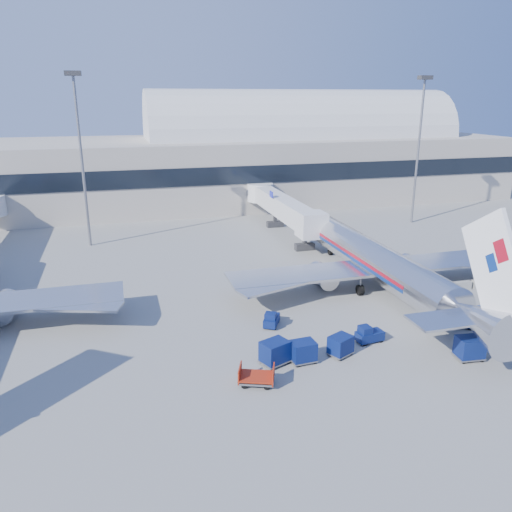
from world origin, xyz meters
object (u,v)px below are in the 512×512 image
object	(u,v)px
tug_lead	(369,334)
cart_train_c	(275,352)
barrier_near	(458,286)
tug_right	(460,320)
cart_train_b	(303,351)
jetbridge_near	(280,205)
cart_train_a	(341,345)
tug_left	(271,319)
airliner_main	(380,263)
barrier_mid	(485,283)
mast_west	(79,135)
mast_east	(420,129)
cart_open_red	(257,378)
cart_solo_near	(470,348)
barrier_far	(510,280)
cart_solo_far	(505,319)

from	to	relation	value
tug_lead	cart_train_c	xyz separation A→B (m)	(-8.56, -1.31, 0.31)
barrier_near	tug_lead	distance (m)	16.78
tug_right	cart_train_b	world-z (taller)	cart_train_b
jetbridge_near	barrier_near	bearing A→B (deg)	-70.15
cart_train_a	tug_left	bearing A→B (deg)	93.63
barrier_near	tug_left	world-z (taller)	tug_left
airliner_main	barrier_mid	size ratio (longest dim) A/B	12.42
tug_right	airliner_main	bearing A→B (deg)	137.57
barrier_near	mast_west	bearing A→B (deg)	143.62
mast_west	mast_east	bearing A→B (deg)	0.00
tug_right	cart_train_c	size ratio (longest dim) A/B	0.98
jetbridge_near	mast_west	distance (m)	29.67
cart_open_red	mast_west	bearing A→B (deg)	128.79
mast_west	cart_train_a	distance (m)	44.82
airliner_main	barrier_mid	bearing A→B (deg)	-12.50
jetbridge_near	cart_open_red	bearing A→B (deg)	-110.17
tug_right	cart_train_a	size ratio (longest dim) A/B	1.10
cart_solo_near	airliner_main	bearing A→B (deg)	93.95
barrier_near	barrier_far	distance (m)	6.60
jetbridge_near	tug_right	size ratio (longest dim) A/B	10.94
tug_left	cart_train_a	xyz separation A→B (m)	(3.68, -6.47, 0.22)
tug_left	cart_train_a	bearing A→B (deg)	-120.70
mast_west	tug_lead	xyz separation A→B (m)	(23.32, -36.12, -14.11)
barrier_near	cart_train_c	xyz separation A→B (m)	(-23.24, -9.43, 0.54)
airliner_main	cart_solo_near	world-z (taller)	airliner_main
barrier_mid	tug_lead	distance (m)	19.73
barrier_far	cart_train_c	size ratio (longest dim) A/B	1.17
barrier_mid	cart_train_c	world-z (taller)	cart_train_c
tug_lead	mast_west	bearing A→B (deg)	115.19
airliner_main	jetbridge_near	xyz separation A→B (m)	(-2.40, 26.30, 1.00)
airliner_main	cart_train_a	world-z (taller)	airliner_main
tug_right	jetbridge_near	bearing A→B (deg)	131.48
barrier_near	cart_train_a	xyz separation A→B (m)	(-17.88, -9.55, 0.42)
cart_open_red	cart_solo_near	bearing A→B (deg)	17.87
jetbridge_near	tug_left	distance (m)	33.94
mast_west	cart_train_a	xyz separation A→B (m)	(20.12, -37.55, -13.92)
airliner_main	barrier_mid	xyz separation A→B (m)	(11.30, -2.51, -2.48)
cart_train_b	barrier_mid	bearing A→B (deg)	17.52
cart_solo_near	cart_solo_far	bearing A→B (deg)	35.11
barrier_near	cart_train_b	size ratio (longest dim) A/B	1.48
cart_train_c	tug_left	bearing A→B (deg)	52.76
tug_lead	jetbridge_near	bearing A→B (deg)	75.73
airliner_main	barrier_far	bearing A→B (deg)	-9.74
mast_east	tug_left	bearing A→B (deg)	-137.20
cart_solo_near	barrier_far	bearing A→B (deg)	46.10
barrier_near	cart_solo_near	xyz separation A→B (m)	(-8.53, -12.76, 0.51)
barrier_mid	cart_open_red	size ratio (longest dim) A/B	1.02
airliner_main	cart_train_b	distance (m)	18.05
mast_west	barrier_far	distance (m)	54.58
tug_right	cart_solo_near	xyz separation A→B (m)	(-3.00, -5.15, 0.29)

